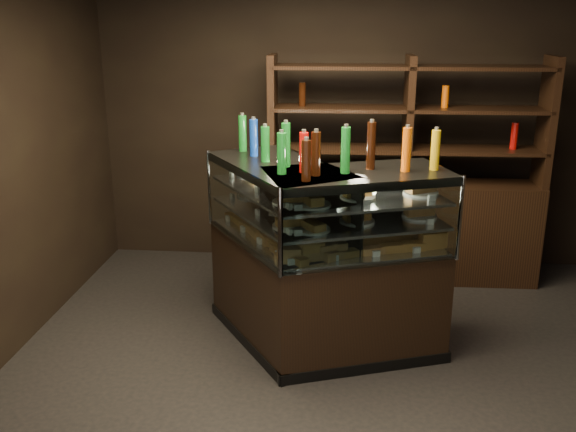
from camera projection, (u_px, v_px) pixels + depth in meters
name	position (u px, v px, depth m)	size (l,w,h in m)	color
ground	(367.00, 402.00, 4.03)	(5.00, 5.00, 0.00)	black
room_shell	(381.00, 90.00, 3.44)	(5.02, 5.02, 3.01)	black
display_case	(316.00, 288.00, 4.59)	(1.82, 1.37, 1.35)	black
food_display	(317.00, 218.00, 4.43)	(1.51, 1.05, 0.42)	gold
bottles_top	(318.00, 147.00, 4.28)	(1.35, 0.91, 0.30)	silver
back_shelving	(402.00, 214.00, 5.76)	(2.40, 0.47, 2.00)	black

